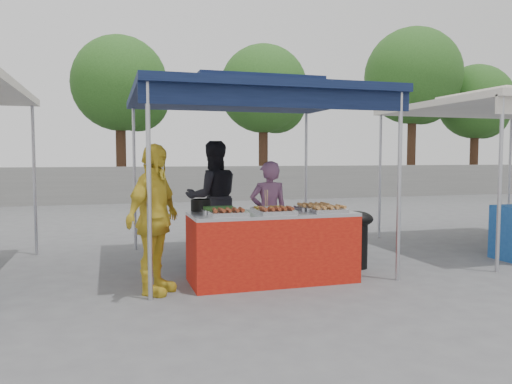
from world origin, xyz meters
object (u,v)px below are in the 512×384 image
object	(u,v)px
wok_burner	(356,234)
helper_man	(213,198)
vendor_table	(272,247)
cooking_pot	(201,205)
vendor_woman	(269,214)
customer_person	(154,219)

from	to	relation	value
wok_burner	helper_man	world-z (taller)	helper_man
vendor_table	cooking_pot	size ratio (longest dim) A/B	7.94
vendor_table	vendor_woman	size ratio (longest dim) A/B	1.37
vendor_woman	customer_person	distance (m)	1.94
vendor_table	wok_burner	bearing A→B (deg)	15.57
cooking_pot	vendor_table	bearing A→B (deg)	-25.10
vendor_table	vendor_woman	distance (m)	0.92
cooking_pot	customer_person	xyz separation A→B (m)	(-0.62, -0.53, -0.09)
vendor_table	helper_man	world-z (taller)	helper_man
cooking_pot	wok_burner	world-z (taller)	cooking_pot
wok_burner	customer_person	size ratio (longest dim) A/B	0.47
vendor_table	customer_person	xyz separation A→B (m)	(-1.43, -0.15, 0.41)
wok_burner	helper_man	xyz separation A→B (m)	(-1.67, 1.52, 0.42)
vendor_woman	wok_burner	bearing A→B (deg)	160.47
vendor_table	customer_person	size ratio (longest dim) A/B	1.20
vendor_woman	helper_man	distance (m)	1.21
vendor_table	vendor_woman	bearing A→B (deg)	74.88
vendor_table	wok_burner	size ratio (longest dim) A/B	2.53
vendor_woman	helper_man	size ratio (longest dim) A/B	0.83
wok_burner	vendor_woman	xyz separation A→B (m)	(-1.10, 0.47, 0.26)
vendor_table	wok_burner	world-z (taller)	vendor_table
vendor_table	helper_man	distance (m)	1.98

